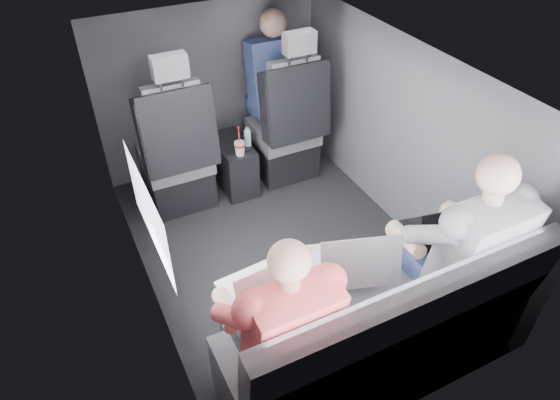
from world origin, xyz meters
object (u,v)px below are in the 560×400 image
front_seat_right (286,132)px  laptop_white (263,287)px  water_bottle (248,138)px  laptop_silver (347,262)px  rear_bench (377,339)px  passenger_front_right (274,78)px  laptop_black (435,231)px  center_console (234,165)px  front_seat_left (177,160)px  soda_cup (240,148)px  passenger_rear_right (455,249)px  passenger_rear_left (277,324)px

front_seat_right → laptop_white: (-0.94, -1.60, 0.24)m
water_bottle → laptop_silver: 1.60m
rear_bench → passenger_front_right: bearing=77.8°
water_bottle → laptop_black: 1.65m
center_console → passenger_front_right: passenger_front_right is taller
front_seat_left → soda_cup: front_seat_left is taller
center_console → soda_cup: size_ratio=2.00×
rear_bench → passenger_rear_right: size_ratio=1.26×
center_console → laptop_white: (-0.49, -1.64, 0.44)m
center_console → passenger_front_right: 0.76m
front_seat_left → rear_bench: bearing=-76.7°
center_console → water_bottle: 0.30m
passenger_front_right → soda_cup: bearing=-140.0°
front_seat_left → center_console: size_ratio=2.64×
water_bottle → laptop_black: (0.42, -1.59, 0.16)m
passenger_rear_left → passenger_front_right: bearing=64.5°
center_console → laptop_silver: size_ratio=1.04×
laptop_black → passenger_front_right: bearing=91.5°
front_seat_right → laptop_silver: front_seat_right is taller
front_seat_left → center_console: (0.45, 0.04, -0.20)m
front_seat_right → soda_cup: (-0.46, -0.14, 0.06)m
passenger_rear_right → laptop_white: bearing=168.1°
front_seat_right → water_bottle: bearing=-171.8°
rear_bench → front_seat_right: bearing=76.7°
laptop_black → front_seat_right: bearing=92.2°
water_bottle → passenger_rear_right: bearing=-76.9°
soda_cup → passenger_rear_right: bearing=-72.9°
passenger_rear_left → passenger_front_right: size_ratio=1.37×
soda_cup → passenger_rear_right: (0.51, -1.67, 0.19)m
front_seat_right → center_console: size_ratio=2.64×
soda_cup → front_seat_left: bearing=162.3°
rear_bench → soda_cup: bearing=90.3°
soda_cup → passenger_rear_right: passenger_rear_right is taller
passenger_rear_left → laptop_black: bearing=9.3°
front_seat_right → passenger_rear_right: passenger_rear_right is taller
passenger_rear_left → soda_cup: bearing=73.0°
soda_cup → passenger_rear_right: 1.75m
laptop_white → passenger_rear_right: passenger_rear_right is taller
front_seat_right → passenger_rear_right: bearing=-88.3°
front_seat_left → passenger_front_right: (0.92, 0.26, 0.36)m
soda_cup → passenger_front_right: 0.69m
laptop_black → passenger_rear_left: passenger_rear_left is taller
front_seat_right → water_bottle: (-0.36, -0.05, 0.07)m
rear_bench → passenger_rear_left: passenger_rear_left is taller
front_seat_right → passenger_front_right: bearing=86.5°
front_seat_right → rear_bench: 1.96m
front_seat_left → laptop_black: front_seat_left is taller
front_seat_right → passenger_rear_left: bearing=-118.2°
center_console → passenger_rear_left: size_ratio=0.40×
passenger_front_right → front_seat_left: bearing=-164.3°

